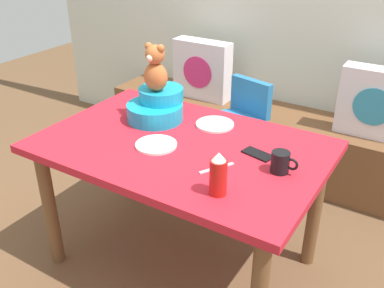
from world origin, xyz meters
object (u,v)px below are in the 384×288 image
at_px(pillow_floral_left, 202,70).
at_px(dinner_plate_far, 215,124).
at_px(ketchup_bottle, 218,175).
at_px(highchair, 237,124).
at_px(infant_seat_teal, 157,106).
at_px(dinner_plate_near, 156,145).
at_px(dining_table, 181,161).
at_px(cell_phone, 258,154).
at_px(teddy_bear, 155,69).
at_px(pillow_floral_right, 375,103).
at_px(coffee_mug, 281,163).

relative_size(pillow_floral_left, dinner_plate_far, 2.20).
distance_m(pillow_floral_left, ketchup_bottle, 1.74).
xyz_separation_m(highchair, infant_seat_teal, (-0.20, -0.59, 0.29)).
distance_m(ketchup_bottle, dinner_plate_near, 0.49).
relative_size(dining_table, ketchup_bottle, 7.42).
distance_m(dinner_plate_far, cell_phone, 0.37).
height_order(highchair, dinner_plate_far, highchair).
distance_m(infant_seat_teal, dinner_plate_near, 0.33).
distance_m(highchair, dinner_plate_far, 0.56).
xyz_separation_m(infant_seat_teal, cell_phone, (0.63, -0.09, -0.07)).
bearing_deg(teddy_bear, highchair, 71.30).
bearing_deg(dining_table, pillow_floral_right, 60.30).
distance_m(ketchup_bottle, cell_phone, 0.38).
bearing_deg(teddy_bear, cell_phone, -7.96).
height_order(highchair, cell_phone, highchair).
bearing_deg(ketchup_bottle, dinner_plate_far, 120.13).
bearing_deg(pillow_floral_right, coffee_mug, -98.05).
height_order(infant_seat_teal, coffee_mug, infant_seat_teal).
distance_m(pillow_floral_left, pillow_floral_right, 1.25).
xyz_separation_m(pillow_floral_left, teddy_bear, (0.31, -1.00, 0.34)).
relative_size(ketchup_bottle, cell_phone, 1.28).
distance_m(pillow_floral_right, ketchup_bottle, 1.51).
height_order(dining_table, highchair, highchair).
relative_size(teddy_bear, ketchup_bottle, 1.35).
bearing_deg(dinner_plate_near, highchair, 88.89).
xyz_separation_m(dinner_plate_near, cell_phone, (0.45, 0.17, -0.00)).
relative_size(pillow_floral_right, dining_table, 0.32).
xyz_separation_m(dinner_plate_far, cell_phone, (0.32, -0.17, -0.00)).
xyz_separation_m(coffee_mug, cell_phone, (-0.14, 0.09, -0.04)).
relative_size(pillow_floral_right, ketchup_bottle, 2.38).
xyz_separation_m(highchair, teddy_bear, (-0.20, -0.59, 0.50)).
height_order(teddy_bear, dinner_plate_far, teddy_bear).
relative_size(infant_seat_teal, cell_phone, 2.29).
xyz_separation_m(highchair, cell_phone, (0.43, -0.68, 0.22)).
distance_m(dining_table, ketchup_bottle, 0.49).
xyz_separation_m(highchair, ketchup_bottle, (0.43, -1.05, 0.31)).
bearing_deg(infant_seat_teal, dinner_plate_far, 15.24).
distance_m(pillow_floral_left, teddy_bear, 1.10).
relative_size(dinner_plate_near, cell_phone, 1.39).
distance_m(ketchup_bottle, coffee_mug, 0.32).
xyz_separation_m(infant_seat_teal, teddy_bear, (0.00, -0.00, 0.21)).
bearing_deg(pillow_floral_right, dinner_plate_near, -120.90).
bearing_deg(highchair, pillow_floral_left, 140.78).
xyz_separation_m(highchair, dinner_plate_near, (-0.02, -0.85, 0.22)).
height_order(ketchup_bottle, dinner_plate_near, ketchup_bottle).
bearing_deg(highchair, ketchup_bottle, -67.87).
relative_size(pillow_floral_left, dining_table, 0.32).
relative_size(pillow_floral_right, infant_seat_teal, 1.33).
bearing_deg(teddy_bear, pillow_floral_right, 46.86).
bearing_deg(dinner_plate_near, ketchup_bottle, -23.99).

